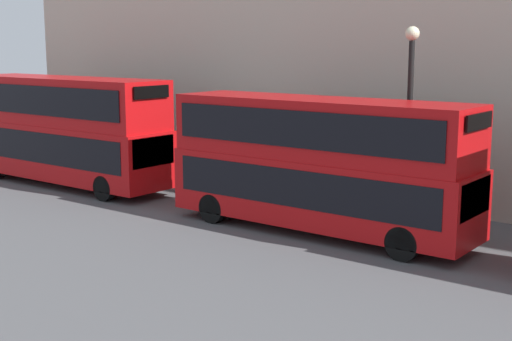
{
  "coord_description": "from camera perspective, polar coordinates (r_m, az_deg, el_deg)",
  "views": [
    {
      "loc": [
        -17.22,
        7.39,
        6.01
      ],
      "look_at": [
        0.48,
        21.08,
        2.0
      ],
      "focal_mm": 50.0,
      "sensor_mm": 36.0,
      "label": 1
    }
  ],
  "objects": [
    {
      "name": "pedestrian",
      "position": [
        36.2,
        -15.1,
        1.6
      ],
      "size": [
        0.36,
        0.36,
        1.83
      ],
      "color": "#26262D",
      "rests_on": "ground"
    },
    {
      "name": "street_lamp",
      "position": [
        22.78,
        12.19,
        4.93
      ],
      "size": [
        0.44,
        0.44,
        6.53
      ],
      "color": "black",
      "rests_on": "ground"
    },
    {
      "name": "bus_second_in_queue",
      "position": [
        22.63,
        5.08,
        0.86
      ],
      "size": [
        2.59,
        10.24,
        4.31
      ],
      "color": "#B20C0F",
      "rests_on": "ground"
    },
    {
      "name": "bus_third_in_queue",
      "position": [
        31.36,
        -15.05,
        3.42
      ],
      "size": [
        2.59,
        10.7,
        4.6
      ],
      "color": "#B20C0F",
      "rests_on": "ground"
    }
  ]
}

